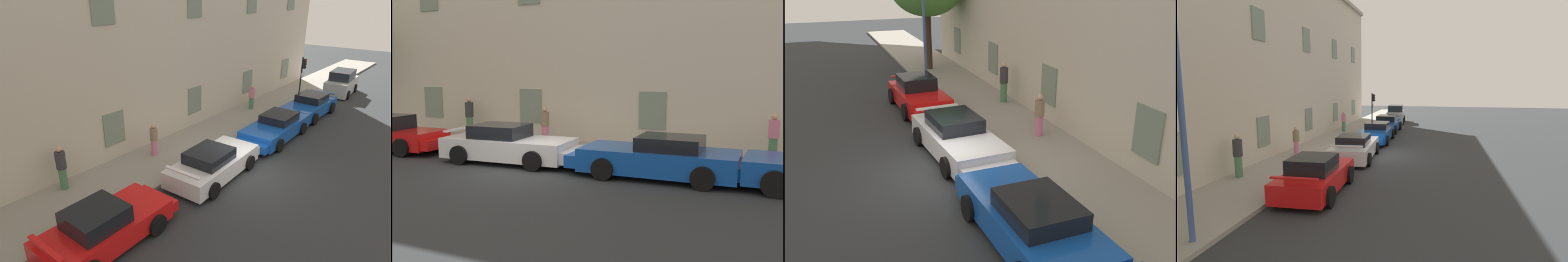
{
  "view_description": "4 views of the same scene",
  "coord_description": "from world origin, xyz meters",
  "views": [
    {
      "loc": [
        -11.35,
        -6.59,
        7.22
      ],
      "look_at": [
        -0.43,
        2.48,
        1.44
      ],
      "focal_mm": 31.2,
      "sensor_mm": 36.0,
      "label": 1
    },
    {
      "loc": [
        7.6,
        -11.96,
        3.29
      ],
      "look_at": [
        1.84,
        1.07,
        1.26
      ],
      "focal_mm": 40.74,
      "sensor_mm": 36.0,
      "label": 2
    },
    {
      "loc": [
        12.17,
        -3.44,
        6.14
      ],
      "look_at": [
        0.35,
        1.14,
        1.35
      ],
      "focal_mm": 41.55,
      "sensor_mm": 36.0,
      "label": 3
    },
    {
      "loc": [
        -17.17,
        -3.44,
        3.96
      ],
      "look_at": [
        1.41,
        0.53,
        1.15
      ],
      "focal_mm": 29.27,
      "sensor_mm": 36.0,
      "label": 4
    }
  ],
  "objects": [
    {
      "name": "sportscar_yellow_flank",
      "position": [
        -0.96,
        0.93,
        0.59
      ],
      "size": [
        5.05,
        2.31,
        1.33
      ],
      "color": "white",
      "rests_on": "ground"
    },
    {
      "name": "sidewalk",
      "position": [
        0.0,
        3.62,
        0.07
      ],
      "size": [
        60.0,
        3.29,
        0.14
      ],
      "primitive_type": "cube",
      "color": "gray",
      "rests_on": "ground"
    },
    {
      "name": "pedestrian_strolling",
      "position": [
        -5.81,
        4.65,
        1.06
      ],
      "size": [
        0.48,
        0.48,
        1.8
      ],
      "color": "#4C7F59",
      "rests_on": "sidewalk"
    },
    {
      "name": "pedestrian_bystander",
      "position": [
        -1.47,
        4.13,
        0.93
      ],
      "size": [
        0.43,
        0.43,
        1.56
      ],
      "color": "pink",
      "rests_on": "sidewalk"
    },
    {
      "name": "pedestrian_admiring",
      "position": [
        7.36,
        4.2,
        0.97
      ],
      "size": [
        0.46,
        0.46,
        1.63
      ],
      "color": "#4C7F59",
      "rests_on": "sidewalk"
    },
    {
      "name": "ground_plane",
      "position": [
        0.0,
        0.0,
        0.0
      ],
      "size": [
        80.0,
        80.0,
        0.0
      ],
      "primitive_type": "plane",
      "color": "#2B2D30"
    },
    {
      "name": "sportscar_red_lead",
      "position": [
        -6.45,
        0.93,
        0.62
      ],
      "size": [
        4.52,
        2.15,
        1.42
      ],
      "color": "red",
      "rests_on": "ground"
    },
    {
      "name": "sportscar_white_middle",
      "position": [
        4.08,
        0.85,
        0.58
      ],
      "size": [
        5.12,
        2.18,
        1.29
      ],
      "color": "#144CB2",
      "rests_on": "ground"
    },
    {
      "name": "building_facade",
      "position": [
        0.0,
        6.88,
        5.77
      ],
      "size": [
        35.26,
        3.74,
        11.49
      ],
      "color": "beige",
      "rests_on": "ground"
    }
  ]
}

